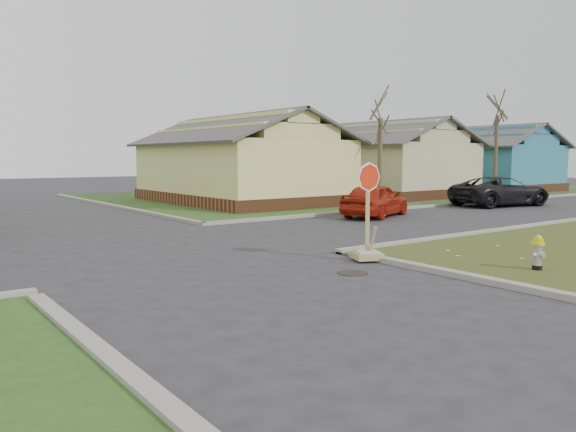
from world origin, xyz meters
TOP-DOWN VIEW (x-y plane):
  - ground at (0.00, 0.00)m, footprint 120.00×120.00m
  - verge_far_right at (22.00, 18.00)m, footprint 37.00×19.00m
  - curbs at (0.00, 5.00)m, footprint 80.00×40.00m
  - manhole at (2.20, -0.50)m, footprint 0.64×0.64m
  - side_house_yellow at (10.00, 16.50)m, footprint 7.60×11.60m
  - side_house_tan at (20.00, 16.50)m, footprint 7.60×11.60m
  - side_house_teal at (30.00, 16.50)m, footprint 7.60×11.60m
  - tree_mid_right at (14.00, 10.20)m, footprint 0.22×0.22m
  - tree_far_right at (24.00, 10.50)m, footprint 0.22×0.22m
  - fire_hydrant at (5.39, -2.71)m, footprint 0.27×0.27m
  - stop_sign at (3.42, 0.30)m, footprint 0.63×0.62m
  - red_sedan at (10.57, 7.09)m, footprint 4.29×2.96m
  - dark_pickup at (19.22, 7.04)m, footprint 5.49×3.25m

SIDE VIEW (x-z plane):
  - ground at x=0.00m, z-range 0.00..0.00m
  - curbs at x=0.00m, z-range -0.06..0.06m
  - manhole at x=2.20m, z-range 0.00..0.01m
  - verge_far_right at x=22.00m, z-range 0.00..0.05m
  - fire_hydrant at x=5.39m, z-range 0.09..0.82m
  - stop_sign at x=3.42m, z-range -0.58..1.65m
  - red_sedan at x=10.57m, z-range 0.00..1.36m
  - dark_pickup at x=19.22m, z-range 0.00..1.43m
  - tree_mid_right at x=14.00m, z-range 0.05..4.25m
  - side_house_yellow at x=10.00m, z-range -0.16..4.54m
  - side_house_tan at x=20.00m, z-range -0.16..4.54m
  - side_house_teal at x=30.00m, z-range -0.16..4.54m
  - tree_far_right at x=24.00m, z-range 0.05..4.81m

